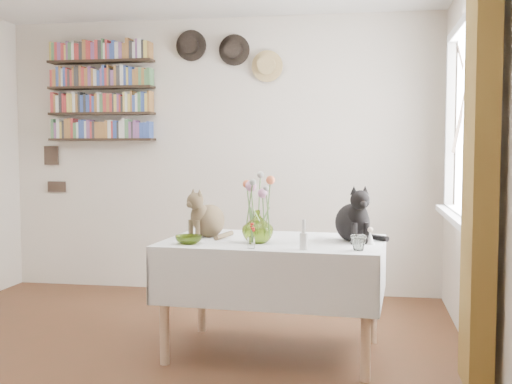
% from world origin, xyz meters
% --- Properties ---
extents(room, '(4.08, 4.58, 2.58)m').
position_xyz_m(room, '(0.00, 0.00, 1.25)').
color(room, '#5A311C').
rests_on(room, ground).
extents(window, '(0.12, 1.52, 1.32)m').
position_xyz_m(window, '(1.97, 0.80, 1.40)').
color(window, white).
rests_on(window, room).
extents(curtain, '(0.12, 0.38, 2.10)m').
position_xyz_m(curtain, '(1.90, -0.12, 1.15)').
color(curtain, brown).
rests_on(curtain, room).
extents(dining_table, '(1.43, 0.97, 0.74)m').
position_xyz_m(dining_table, '(0.76, 0.51, 0.55)').
color(dining_table, white).
rests_on(dining_table, room).
extents(tabby_cat, '(0.34, 0.36, 0.33)m').
position_xyz_m(tabby_cat, '(0.31, 0.60, 0.90)').
color(tabby_cat, olive).
rests_on(tabby_cat, dining_table).
extents(black_cat, '(0.34, 0.37, 0.36)m').
position_xyz_m(black_cat, '(1.25, 0.57, 0.92)').
color(black_cat, black).
rests_on(black_cat, dining_table).
extents(flower_vase, '(0.24, 0.24, 0.20)m').
position_xyz_m(flower_vase, '(0.67, 0.38, 0.84)').
color(flower_vase, '#95B637').
rests_on(flower_vase, dining_table).
extents(green_bowl, '(0.19, 0.19, 0.05)m').
position_xyz_m(green_bowl, '(0.26, 0.27, 0.76)').
color(green_bowl, '#95B637').
rests_on(green_bowl, dining_table).
extents(drinking_glass, '(0.13, 0.13, 0.09)m').
position_xyz_m(drinking_glass, '(1.29, 0.20, 0.78)').
color(drinking_glass, white).
rests_on(drinking_glass, dining_table).
extents(candlestick, '(0.05, 0.05, 0.18)m').
position_xyz_m(candlestick, '(0.98, 0.17, 0.80)').
color(candlestick, white).
rests_on(candlestick, dining_table).
extents(berry_jar, '(0.04, 0.04, 0.18)m').
position_xyz_m(berry_jar, '(0.67, 0.16, 0.81)').
color(berry_jar, white).
rests_on(berry_jar, dining_table).
extents(porcelain_figurine, '(0.06, 0.06, 0.11)m').
position_xyz_m(porcelain_figurine, '(1.36, 0.44, 0.78)').
color(porcelain_figurine, white).
rests_on(porcelain_figurine, dining_table).
extents(flower_bouquet, '(0.17, 0.13, 0.39)m').
position_xyz_m(flower_bouquet, '(0.68, 0.39, 1.08)').
color(flower_bouquet, '#4C7233').
rests_on(flower_bouquet, flower_vase).
extents(bookshelf_unit, '(1.00, 0.16, 0.91)m').
position_xyz_m(bookshelf_unit, '(-1.10, 2.16, 1.84)').
color(bookshelf_unit, black).
rests_on(bookshelf_unit, room).
extents(wall_hats, '(0.98, 0.09, 0.48)m').
position_xyz_m(wall_hats, '(0.12, 2.19, 2.17)').
color(wall_hats, black).
rests_on(wall_hats, room).
extents(wall_art_plaques, '(0.21, 0.02, 0.44)m').
position_xyz_m(wall_art_plaques, '(-1.63, 2.23, 1.12)').
color(wall_art_plaques, '#38281E').
rests_on(wall_art_plaques, room).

